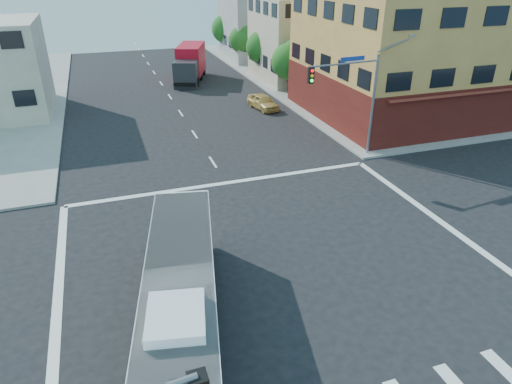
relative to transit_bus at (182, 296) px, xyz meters
name	(u,v)px	position (x,y,z in m)	size (l,w,h in m)	color
ground	(284,270)	(4.91, 2.28, -1.63)	(120.00, 120.00, 0.00)	black
sidewalk_ne	(430,66)	(39.91, 37.28, -1.56)	(50.00, 50.00, 0.15)	gray
corner_building_ne	(421,46)	(24.90, 20.76, 4.26)	(18.10, 15.44, 14.00)	gold
building_east_near	(311,38)	(21.89, 36.26, 2.87)	(12.06, 10.06, 9.00)	beige
building_east_far	(269,20)	(21.89, 50.26, 3.37)	(12.06, 10.06, 10.00)	#AAAAA5
signal_mast_ne	(354,88)	(13.99, 12.90, 3.35)	(7.91, 1.13, 8.07)	slate
street_tree_a	(290,59)	(16.81, 30.21, 1.96)	(3.60, 3.60, 5.53)	#321D12
street_tree_b	(263,45)	(16.81, 38.21, 2.12)	(3.80, 3.80, 5.79)	#321D12
street_tree_c	(243,38)	(16.81, 46.21, 1.83)	(3.40, 3.40, 5.29)	#321D12
street_tree_d	(226,27)	(16.81, 54.21, 2.25)	(4.00, 4.00, 6.03)	#321D12
transit_bus	(182,296)	(0.00, 0.00, 0.00)	(4.65, 11.53, 3.34)	black
box_truck	(190,64)	(8.40, 39.55, 0.24)	(5.28, 8.91, 3.86)	#28282E
parked_car	(263,102)	(12.46, 26.12, -0.95)	(1.61, 4.01, 1.37)	tan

